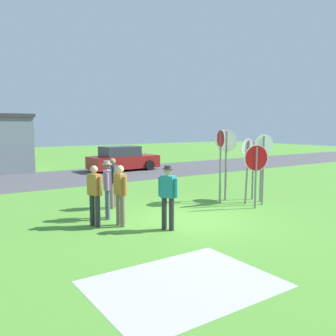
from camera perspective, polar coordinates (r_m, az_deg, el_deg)
The scene contains 16 objects.
ground_plane at distance 10.70m, azimuth 3.61°, elevation -8.26°, with size 80.00×80.00×0.00m, color #518E33.
street_asphalt at distance 20.08m, azimuth -15.42°, elevation -1.43°, with size 60.00×6.40×0.01m, color #4C4C51.
concrete_path at distance 6.63m, azimuth 2.47°, elevation -17.87°, with size 3.20×2.40×0.01m, color #ADAAA3.
parked_car_on_street at distance 22.50m, azimuth -7.20°, elevation 1.37°, with size 4.35×2.12×1.51m.
stop_sign_leaning_right at distance 12.91m, azimuth 12.47°, elevation 1.12°, with size 0.63×0.17×2.32m.
stop_sign_leaning_left at distance 12.29m, azimuth 13.81°, elevation 0.51°, with size 0.87×0.26×2.15m.
stop_sign_nearest at distance 13.78m, azimuth 13.37°, elevation 1.41°, with size 0.17×0.83×2.22m.
stop_sign_rear_right at distance 13.45m, azimuth 9.19°, elevation 2.55°, with size 0.58×0.59×2.62m.
stop_sign_far_back at distance 13.01m, azimuth 8.32°, elevation 2.18°, with size 0.21×0.62×2.63m.
stop_sign_rear_left at distance 13.41m, azimuth 14.57°, elevation 1.61°, with size 0.82×0.21×2.35m.
stop_sign_center_cluster at distance 12.90m, azimuth 14.88°, elevation 1.73°, with size 0.73×0.21×2.48m.
person_holding_notes at distance 10.81m, azimuth -9.62°, elevation -2.85°, with size 0.34×0.53×1.74m.
person_in_blue at distance 9.51m, azimuth -0.02°, elevation -4.07°, with size 0.36×0.52×1.74m.
person_near_signs at distance 10.06m, azimuth -11.58°, elevation -3.80°, with size 0.33×0.54×1.69m.
person_on_left at distance 9.98m, azimuth -7.56°, elevation -3.80°, with size 0.25×0.57×1.69m.
person_with_sunhat at distance 12.17m, azimuth -8.74°, elevation -1.92°, with size 0.44×0.42×1.69m.
Camera 1 is at (-6.35, -8.16, 2.76)m, focal length 38.43 mm.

